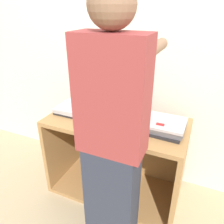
# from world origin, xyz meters

# --- Properties ---
(ground_plane) EXTENTS (12.00, 12.00, 0.00)m
(ground_plane) POSITION_xyz_m (0.00, 0.00, 0.00)
(ground_plane) COLOR tan
(wall_back) EXTENTS (8.00, 0.05, 2.40)m
(wall_back) POSITION_xyz_m (0.00, 0.71, 1.20)
(wall_back) COLOR silver
(wall_back) RESTS_ON ground_plane
(cart) EXTENTS (1.20, 0.60, 0.77)m
(cart) POSITION_xyz_m (0.00, 0.37, 0.39)
(cart) COLOR #A87A47
(cart) RESTS_ON ground_plane
(laptop_open) EXTENTS (0.35, 0.41, 0.27)m
(laptop_open) POSITION_xyz_m (0.00, 0.37, 0.83)
(laptop_open) COLOR #333338
(laptop_open) RESTS_ON cart
(laptop_stack_left) EXTENTS (0.37, 0.29, 0.06)m
(laptop_stack_left) POSITION_xyz_m (-0.38, 0.31, 0.81)
(laptop_stack_left) COLOR #232326
(laptop_stack_left) RESTS_ON cart
(laptop_stack_right) EXTENTS (0.37, 0.30, 0.08)m
(laptop_stack_right) POSITION_xyz_m (0.38, 0.30, 0.82)
(laptop_stack_right) COLOR #232326
(laptop_stack_right) RESTS_ON cart
(person) EXTENTS (0.40, 0.54, 1.78)m
(person) POSITION_xyz_m (0.18, -0.20, 0.90)
(person) COLOR #2D3342
(person) RESTS_ON ground_plane
(inventory_tag) EXTENTS (0.06, 0.02, 0.01)m
(inventory_tag) POSITION_xyz_m (0.38, 0.23, 0.86)
(inventory_tag) COLOR red
(inventory_tag) RESTS_ON laptop_stack_right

